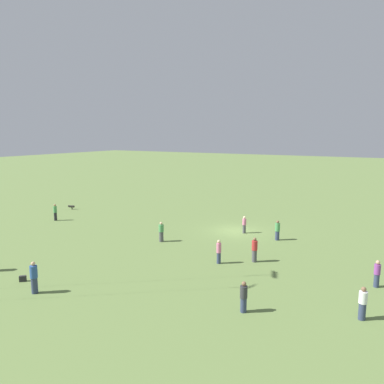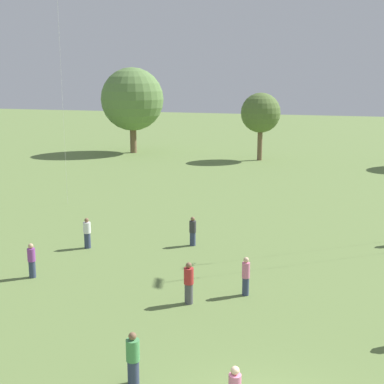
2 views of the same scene
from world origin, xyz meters
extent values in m
cylinder|color=brown|center=(-24.52, 47.35, 1.82)|extent=(0.77, 0.77, 3.64)
sphere|color=#5B7F42|center=(-24.52, 47.35, 6.46)|extent=(7.51, 7.51, 7.51)
cylinder|color=brown|center=(-8.72, 46.08, 1.80)|extent=(0.54, 0.54, 3.61)
sphere|color=#516B33|center=(-8.72, 46.08, 5.24)|extent=(4.34, 4.34, 4.34)
cylinder|color=#333D5B|center=(-11.83, 12.33, 0.42)|extent=(0.43, 0.43, 0.84)
cylinder|color=white|center=(-11.83, 12.33, 1.14)|extent=(0.50, 0.50, 0.59)
sphere|color=brown|center=(-11.83, 12.33, 1.56)|extent=(0.24, 0.24, 0.24)
cylinder|color=#333D5B|center=(-2.33, 8.64, 0.39)|extent=(0.34, 0.34, 0.78)
cylinder|color=pink|center=(-2.33, 8.64, 1.12)|extent=(0.41, 0.41, 0.67)
sphere|color=beige|center=(-2.33, 8.64, 1.57)|extent=(0.24, 0.24, 0.24)
cylinder|color=#333D5B|center=(-4.14, 0.98, 0.40)|extent=(0.37, 0.37, 0.79)
cylinder|color=#4C9956|center=(-4.14, 0.98, 1.13)|extent=(0.43, 0.43, 0.67)
sphere|color=brown|center=(-4.14, 0.98, 1.58)|extent=(0.24, 0.24, 0.24)
cylinder|color=pink|center=(-0.86, 0.28, 1.04)|extent=(0.38, 0.38, 0.56)
sphere|color=beige|center=(-0.86, 0.28, 1.44)|extent=(0.24, 0.24, 0.24)
cylinder|color=#333D5B|center=(-6.53, 14.48, 0.38)|extent=(0.44, 0.44, 0.75)
cylinder|color=#333338|center=(-6.53, 14.48, 1.07)|extent=(0.52, 0.52, 0.64)
sphere|color=brown|center=(-6.53, 14.48, 1.51)|extent=(0.24, 0.24, 0.24)
cylinder|color=#4C4C51|center=(-4.36, 7.09, 0.43)|extent=(0.42, 0.42, 0.86)
cylinder|color=#B72D2D|center=(-4.36, 7.09, 1.19)|extent=(0.49, 0.49, 0.67)
sphere|color=brown|center=(-4.36, 7.09, 1.65)|extent=(0.24, 0.24, 0.24)
cylinder|color=#333D5B|center=(-12.16, 7.67, 0.39)|extent=(0.42, 0.42, 0.79)
cylinder|color=purple|center=(-12.16, 7.67, 1.09)|extent=(0.49, 0.49, 0.61)
sphere|color=tan|center=(-12.16, 7.67, 1.51)|extent=(0.24, 0.24, 0.24)
cylinder|color=silver|center=(-18.29, 21.21, 10.53)|extent=(0.01, 0.01, 21.05)
camera|label=1|loc=(-13.11, 31.22, 8.99)|focal=35.00mm
camera|label=2|loc=(1.95, -12.34, 9.09)|focal=50.00mm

